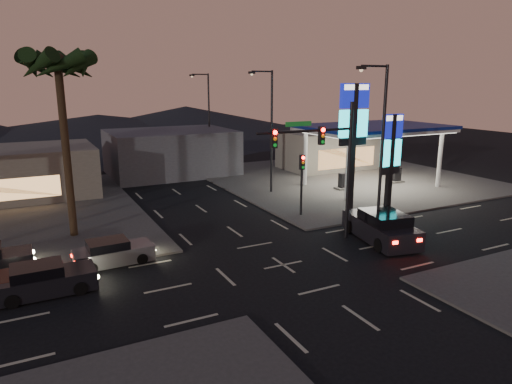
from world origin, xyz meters
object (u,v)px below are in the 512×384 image
gas_station (374,130)px  pylon_sign_short (391,149)px  traffic_signal_mast (325,153)px  pylon_sign_tall (353,124)px  car_lane_b_front (112,253)px  car_lane_a_front (44,280)px  suv_station (381,227)px

gas_station → pylon_sign_short: size_ratio=1.74×
gas_station → pylon_sign_short: (-5.00, -7.50, -0.42)m
pylon_sign_short → traffic_signal_mast: 7.69m
pylon_sign_tall → car_lane_b_front: size_ratio=2.22×
traffic_signal_mast → car_lane_b_front: 12.52m
pylon_sign_tall → car_lane_a_front: (-19.47, -3.58, -5.75)m
pylon_sign_tall → car_lane_a_front: pylon_sign_tall is taller
pylon_sign_tall → car_lane_b_front: bearing=-175.0°
car_lane_b_front → suv_station: bearing=-13.5°
pylon_sign_short → car_lane_a_front: bearing=-173.3°
pylon_sign_short → suv_station: (-4.06, -3.92, -3.82)m
car_lane_b_front → gas_station: bearing=18.5°
pylon_sign_short → suv_station: 6.81m
pylon_sign_short → car_lane_a_front: size_ratio=1.62×
gas_station → car_lane_b_front: 25.37m
pylon_sign_short → traffic_signal_mast: size_ratio=0.88×
gas_station → suv_station: bearing=-128.4°
pylon_sign_tall → traffic_signal_mast: bearing=-143.5°
pylon_sign_tall → pylon_sign_short: (2.50, -1.00, -1.74)m
pylon_sign_short → suv_station: size_ratio=1.22×
pylon_sign_short → gas_station: bearing=56.3°
pylon_sign_tall → pylon_sign_short: size_ratio=1.29×
car_lane_b_front → pylon_sign_short: bearing=1.3°
pylon_sign_tall → pylon_sign_short: bearing=-21.8°
car_lane_a_front → pylon_sign_tall: bearing=10.4°
gas_station → car_lane_a_front: bearing=-159.5°
gas_station → traffic_signal_mast: 15.82m
pylon_sign_short → traffic_signal_mast: traffic_signal_mast is taller
pylon_sign_short → pylon_sign_tall: bearing=158.2°
pylon_sign_tall → car_lane_a_front: bearing=-169.6°
pylon_sign_short → car_lane_b_front: bearing=-178.7°
gas_station → car_lane_a_front: (-26.97, -10.08, -4.43)m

